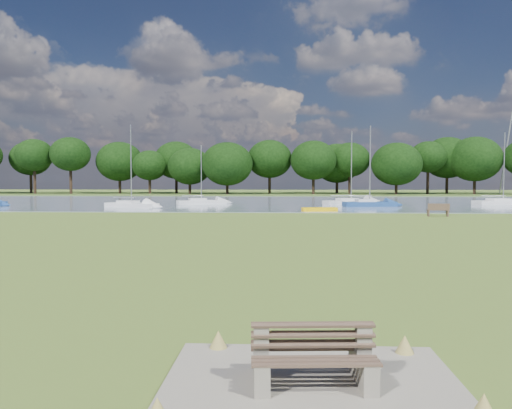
{
  "coord_description": "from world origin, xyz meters",
  "views": [
    {
      "loc": [
        -0.45,
        -20.89,
        2.97
      ],
      "look_at": [
        -1.38,
        -2.0,
        1.98
      ],
      "focal_mm": 35.0,
      "sensor_mm": 36.0,
      "label": 1
    }
  ],
  "objects_px": {
    "riverbank_bench": "(438,210)",
    "kayak": "(320,209)",
    "sailboat_0": "(351,201)",
    "sailboat_6": "(503,201)",
    "bench_pair": "(312,357)",
    "sailboat_5": "(201,201)",
    "sailboat_4": "(131,203)",
    "sailboat_2": "(369,202)"
  },
  "relations": [
    {
      "from": "riverbank_bench",
      "to": "kayak",
      "type": "bearing_deg",
      "value": 151.49
    },
    {
      "from": "sailboat_0",
      "to": "sailboat_6",
      "type": "height_order",
      "value": "sailboat_0"
    },
    {
      "from": "bench_pair",
      "to": "sailboat_0",
      "type": "height_order",
      "value": "sailboat_0"
    },
    {
      "from": "riverbank_bench",
      "to": "sailboat_6",
      "type": "bearing_deg",
      "value": 57.66
    },
    {
      "from": "riverbank_bench",
      "to": "sailboat_5",
      "type": "height_order",
      "value": "sailboat_5"
    },
    {
      "from": "sailboat_4",
      "to": "sailboat_6",
      "type": "height_order",
      "value": "sailboat_4"
    },
    {
      "from": "riverbank_bench",
      "to": "sailboat_4",
      "type": "distance_m",
      "value": 29.25
    },
    {
      "from": "sailboat_0",
      "to": "sailboat_6",
      "type": "relative_size",
      "value": 1.02
    },
    {
      "from": "sailboat_2",
      "to": "sailboat_6",
      "type": "relative_size",
      "value": 1.04
    },
    {
      "from": "bench_pair",
      "to": "sailboat_0",
      "type": "relative_size",
      "value": 0.22
    },
    {
      "from": "kayak",
      "to": "sailboat_5",
      "type": "relative_size",
      "value": 0.48
    },
    {
      "from": "sailboat_6",
      "to": "riverbank_bench",
      "type": "bearing_deg",
      "value": -139.97
    },
    {
      "from": "riverbank_bench",
      "to": "sailboat_5",
      "type": "distance_m",
      "value": 27.08
    },
    {
      "from": "riverbank_bench",
      "to": "sailboat_2",
      "type": "distance_m",
      "value": 12.99
    },
    {
      "from": "bench_pair",
      "to": "sailboat_2",
      "type": "bearing_deg",
      "value": 75.18
    },
    {
      "from": "kayak",
      "to": "sailboat_4",
      "type": "relative_size",
      "value": 0.38
    },
    {
      "from": "sailboat_2",
      "to": "sailboat_4",
      "type": "relative_size",
      "value": 1.0
    },
    {
      "from": "bench_pair",
      "to": "sailboat_2",
      "type": "height_order",
      "value": "sailboat_2"
    },
    {
      "from": "bench_pair",
      "to": "kayak",
      "type": "bearing_deg",
      "value": 81.5
    },
    {
      "from": "sailboat_0",
      "to": "sailboat_6",
      "type": "distance_m",
      "value": 16.98
    },
    {
      "from": "kayak",
      "to": "sailboat_0",
      "type": "distance_m",
      "value": 12.05
    },
    {
      "from": "sailboat_4",
      "to": "sailboat_5",
      "type": "relative_size",
      "value": 1.25
    },
    {
      "from": "sailboat_0",
      "to": "sailboat_4",
      "type": "relative_size",
      "value": 0.98
    },
    {
      "from": "kayak",
      "to": "sailboat_5",
      "type": "distance_m",
      "value": 16.84
    },
    {
      "from": "kayak",
      "to": "sailboat_4",
      "type": "distance_m",
      "value": 19.23
    },
    {
      "from": "bench_pair",
      "to": "sailboat_6",
      "type": "xyz_separation_m",
      "value": [
        24.35,
        49.98,
        -0.02
      ]
    },
    {
      "from": "bench_pair",
      "to": "sailboat_5",
      "type": "relative_size",
      "value": 0.27
    },
    {
      "from": "sailboat_2",
      "to": "sailboat_6",
      "type": "xyz_separation_m",
      "value": [
        15.63,
        4.83,
        -0.08
      ]
    },
    {
      "from": "riverbank_bench",
      "to": "kayak",
      "type": "xyz_separation_m",
      "value": [
        -8.79,
        5.45,
        -0.31
      ]
    },
    {
      "from": "sailboat_0",
      "to": "sailboat_4",
      "type": "distance_m",
      "value": 23.84
    },
    {
      "from": "kayak",
      "to": "sailboat_2",
      "type": "height_order",
      "value": "sailboat_2"
    },
    {
      "from": "riverbank_bench",
      "to": "sailboat_5",
      "type": "xyz_separation_m",
      "value": [
        -21.33,
        16.69,
        -0.06
      ]
    },
    {
      "from": "kayak",
      "to": "sailboat_5",
      "type": "height_order",
      "value": "sailboat_5"
    },
    {
      "from": "kayak",
      "to": "sailboat_6",
      "type": "xyz_separation_m",
      "value": [
        21.28,
        11.98,
        0.25
      ]
    },
    {
      "from": "sailboat_0",
      "to": "sailboat_5",
      "type": "height_order",
      "value": "sailboat_0"
    },
    {
      "from": "kayak",
      "to": "sailboat_6",
      "type": "relative_size",
      "value": 0.4
    },
    {
      "from": "sailboat_0",
      "to": "sailboat_2",
      "type": "distance_m",
      "value": 4.3
    },
    {
      "from": "riverbank_bench",
      "to": "sailboat_4",
      "type": "height_order",
      "value": "sailboat_4"
    },
    {
      "from": "kayak",
      "to": "sailboat_0",
      "type": "relative_size",
      "value": 0.39
    },
    {
      "from": "sailboat_5",
      "to": "sailboat_0",
      "type": "bearing_deg",
      "value": -21.91
    },
    {
      "from": "bench_pair",
      "to": "sailboat_0",
      "type": "distance_m",
      "value": 49.79
    },
    {
      "from": "sailboat_6",
      "to": "kayak",
      "type": "bearing_deg",
      "value": -164.95
    }
  ]
}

